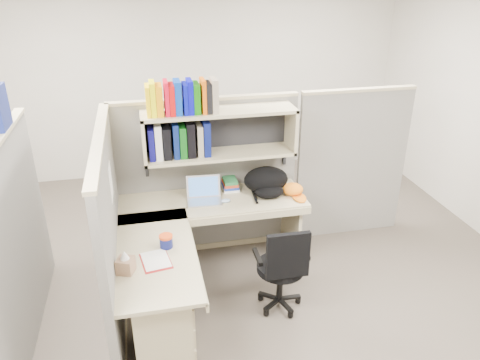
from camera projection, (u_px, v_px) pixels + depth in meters
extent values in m
plane|color=#3A332D|center=(225.00, 300.00, 4.21)|extent=(6.00, 6.00, 0.00)
plane|color=#B2AEA0|center=(182.00, 77.00, 6.29)|extent=(6.00, 0.00, 6.00)
cube|color=slate|center=(207.00, 179.00, 4.66)|extent=(1.80, 0.06, 1.60)
cube|color=tan|center=(205.00, 99.00, 4.32)|extent=(1.80, 0.08, 0.03)
cube|color=slate|center=(112.00, 236.00, 3.69)|extent=(0.06, 1.80, 1.60)
cube|color=tan|center=(99.00, 139.00, 3.35)|extent=(0.08, 1.80, 0.03)
cube|color=slate|center=(17.00, 246.00, 3.56)|extent=(0.06, 1.80, 1.60)
cube|color=slate|center=(352.00, 166.00, 4.96)|extent=(1.20, 0.06, 1.60)
cube|color=navy|center=(0.00, 107.00, 3.45)|extent=(0.07, 0.27, 0.32)
cube|color=white|center=(111.00, 182.00, 3.66)|extent=(0.00, 0.21, 0.28)
cube|color=#9C916E|center=(219.00, 112.00, 4.19)|extent=(1.40, 0.34, 0.03)
cube|color=#9C916E|center=(220.00, 154.00, 4.36)|extent=(1.40, 0.34, 0.03)
cube|color=#9C916E|center=(144.00, 139.00, 4.14)|extent=(0.03, 0.34, 0.44)
cube|color=#9C916E|center=(291.00, 128.00, 4.41)|extent=(0.03, 0.34, 0.44)
cube|color=black|center=(217.00, 128.00, 4.42)|extent=(1.38, 0.01, 0.41)
cube|color=yellow|center=(148.00, 100.00, 3.99)|extent=(0.03, 0.20, 0.26)
cube|color=#E6E204|center=(153.00, 98.00, 3.99)|extent=(0.05, 0.20, 0.29)
cube|color=orange|center=(159.00, 100.00, 4.01)|extent=(0.06, 0.20, 0.26)
cube|color=red|center=(166.00, 98.00, 4.01)|extent=(0.04, 0.20, 0.29)
cube|color=#B70709|center=(172.00, 99.00, 4.03)|extent=(0.05, 0.20, 0.26)
cube|color=#0534A2|center=(178.00, 97.00, 4.03)|extent=(0.06, 0.20, 0.29)
cube|color=#050B9D|center=(185.00, 98.00, 4.05)|extent=(0.04, 0.20, 0.26)
cube|color=#0506A6|center=(190.00, 96.00, 4.05)|extent=(0.04, 0.20, 0.29)
cube|color=#0E5E07|center=(196.00, 98.00, 4.07)|extent=(0.06, 0.20, 0.26)
cube|color=#E35A05|center=(203.00, 96.00, 4.07)|extent=(0.04, 0.20, 0.29)
cube|color=black|center=(208.00, 97.00, 4.09)|extent=(0.05, 0.20, 0.26)
cube|color=gray|center=(214.00, 95.00, 4.09)|extent=(0.06, 0.20, 0.29)
cube|color=#0A0853|center=(151.00, 142.00, 4.19)|extent=(0.05, 0.24, 0.29)
cube|color=silver|center=(158.00, 140.00, 4.20)|extent=(0.06, 0.24, 0.32)
cube|color=black|center=(166.00, 141.00, 4.22)|extent=(0.07, 0.24, 0.29)
cube|color=#07174E|center=(175.00, 139.00, 4.23)|extent=(0.05, 0.24, 0.32)
cube|color=#0A460F|center=(182.00, 140.00, 4.25)|extent=(0.06, 0.24, 0.29)
cube|color=black|center=(190.00, 138.00, 4.25)|extent=(0.07, 0.24, 0.32)
cube|color=gray|center=(199.00, 139.00, 4.28)|extent=(0.05, 0.24, 0.29)
cube|color=#081052|center=(206.00, 137.00, 4.28)|extent=(0.06, 0.24, 0.32)
cube|color=#9C916E|center=(213.00, 201.00, 4.41)|extent=(1.74, 0.60, 0.03)
cube|color=#9C916E|center=(156.00, 254.00, 3.61)|extent=(0.60, 1.34, 0.03)
cube|color=#9C916E|center=(218.00, 220.00, 4.16)|extent=(1.74, 0.02, 0.07)
cube|color=#9C916E|center=(195.00, 253.00, 3.69)|extent=(0.02, 1.34, 0.07)
cube|color=#9C916E|center=(163.00, 322.00, 3.46)|extent=(0.40, 0.55, 0.68)
cube|color=tan|center=(190.00, 297.00, 3.42)|extent=(0.02, 0.50, 0.16)
cube|color=tan|center=(191.00, 316.00, 3.50)|extent=(0.02, 0.50, 0.16)
cube|color=tan|center=(192.00, 338.00, 3.59)|extent=(0.02, 0.50, 0.22)
cube|color=#B2B2B7|center=(191.00, 297.00, 3.42)|extent=(0.01, 0.12, 0.01)
cube|color=#9C916E|center=(291.00, 224.00, 4.74)|extent=(0.03, 0.55, 0.70)
cylinder|color=#0E1455|center=(166.00, 242.00, 3.66)|extent=(0.10, 0.10, 0.09)
cylinder|color=#DA4414|center=(166.00, 237.00, 3.64)|extent=(0.11, 0.11, 0.02)
ellipsoid|color=#94B0D2|center=(226.00, 201.00, 4.35)|extent=(0.10, 0.08, 0.03)
cylinder|color=white|center=(206.00, 190.00, 4.46)|extent=(0.09, 0.09, 0.11)
cylinder|color=black|center=(281.00, 267.00, 3.97)|extent=(0.41, 0.41, 0.06)
cube|color=black|center=(288.00, 256.00, 3.70)|extent=(0.35, 0.05, 0.41)
cylinder|color=black|center=(280.00, 283.00, 4.04)|extent=(0.05, 0.05, 0.35)
cylinder|color=black|center=(279.00, 302.00, 4.12)|extent=(0.39, 0.39, 0.09)
cube|color=black|center=(258.00, 257.00, 3.87)|extent=(0.04, 0.23, 0.04)
cube|color=black|center=(304.00, 251.00, 3.95)|extent=(0.04, 0.23, 0.04)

